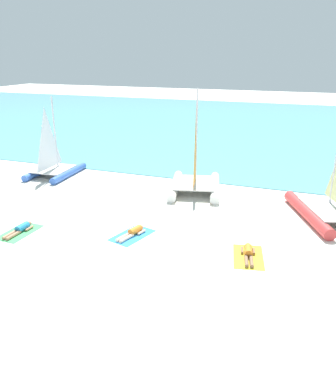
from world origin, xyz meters
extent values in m
plane|color=white|center=(0.00, 10.00, 0.00)|extent=(120.00, 120.00, 0.00)
cube|color=#5BB2C1|center=(0.00, 30.05, 0.03)|extent=(120.00, 40.00, 0.05)
cylinder|color=#CC3838|center=(6.08, 6.47, 0.27)|extent=(2.37, 4.46, 0.53)
cube|color=silver|center=(7.28, 6.76, 0.56)|extent=(3.43, 3.70, 0.07)
cylinder|color=white|center=(-0.92, 8.20, 0.24)|extent=(1.44, 4.18, 0.48)
cylinder|color=white|center=(1.21, 8.70, 0.24)|extent=(1.44, 4.18, 0.48)
cube|color=silver|center=(0.19, 8.26, 0.51)|extent=(2.75, 3.11, 0.06)
cylinder|color=silver|center=(0.05, 8.84, 2.97)|extent=(0.10, 0.10, 4.98)
pyramid|color=orange|center=(0.28, 7.88, 2.82)|extent=(0.57, 2.14, 4.18)
cylinder|color=blue|center=(-9.77, 8.23, 0.21)|extent=(0.60, 3.66, 0.42)
cylinder|color=blue|center=(-7.87, 8.33, 0.21)|extent=(0.60, 3.66, 0.42)
cube|color=silver|center=(-8.81, 8.10, 0.44)|extent=(2.02, 2.42, 0.05)
cylinder|color=silver|center=(-8.84, 8.62, 2.58)|extent=(0.09, 0.09, 4.33)
pyramid|color=white|center=(-8.79, 7.77, 2.45)|extent=(0.15, 1.91, 3.64)
cube|color=#4CB266|center=(-5.32, 0.73, 0.01)|extent=(1.16, 1.93, 0.01)
cylinder|color=#268CCC|center=(-5.31, 0.93, 0.16)|extent=(0.32, 0.63, 0.30)
sphere|color=tan|center=(-5.30, 1.34, 0.16)|extent=(0.22, 0.22, 0.22)
cylinder|color=tan|center=(-5.42, 0.28, 0.08)|extent=(0.16, 0.78, 0.14)
cylinder|color=tan|center=(-5.24, 0.28, 0.08)|extent=(0.16, 0.78, 0.14)
cylinder|color=tan|center=(-5.53, 1.09, 0.07)|extent=(0.11, 0.45, 0.10)
cylinder|color=tan|center=(-5.09, 1.08, 0.07)|extent=(0.11, 0.45, 0.10)
cube|color=#338CD8|center=(-0.71, 2.10, 0.01)|extent=(1.57, 2.13, 0.01)
cylinder|color=orange|center=(-0.65, 2.29, 0.16)|extent=(0.46, 0.68, 0.30)
sphere|color=beige|center=(-0.54, 2.69, 0.16)|extent=(0.22, 0.22, 0.22)
cylinder|color=beige|center=(-0.91, 1.69, 0.08)|extent=(0.34, 0.79, 0.14)
cylinder|color=beige|center=(-0.74, 1.64, 0.08)|extent=(0.34, 0.79, 0.14)
cylinder|color=beige|center=(-0.82, 2.50, 0.07)|extent=(0.22, 0.46, 0.10)
cylinder|color=beige|center=(-0.40, 2.38, 0.07)|extent=(0.22, 0.46, 0.10)
cube|color=yellow|center=(4.14, 1.92, 0.01)|extent=(1.46, 2.08, 0.01)
cylinder|color=orange|center=(4.10, 2.12, 0.16)|extent=(0.42, 0.67, 0.30)
sphere|color=#8C6647|center=(4.02, 2.52, 0.16)|extent=(0.22, 0.22, 0.22)
cylinder|color=#8C6647|center=(4.14, 1.46, 0.08)|extent=(0.29, 0.79, 0.14)
cylinder|color=#8C6647|center=(4.32, 1.50, 0.08)|extent=(0.29, 0.79, 0.14)
cylinder|color=#8C6647|center=(3.86, 2.22, 0.07)|extent=(0.19, 0.46, 0.10)
cylinder|color=#8C6647|center=(4.29, 2.31, 0.07)|extent=(0.19, 0.46, 0.10)
camera|label=1|loc=(5.81, -11.36, 7.21)|focal=36.92mm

